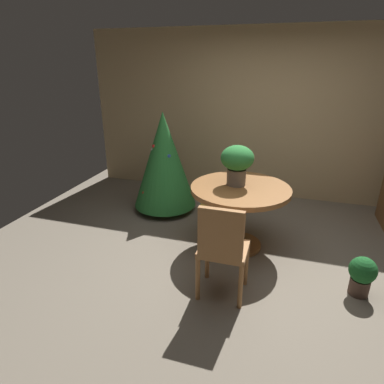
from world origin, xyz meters
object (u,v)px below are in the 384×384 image
object	(u,v)px
flower_vase	(237,161)
wooden_chair_near	(222,247)
holiday_tree	(164,160)
gift_box_gold	(209,209)
potted_plant	(362,274)
round_dining_table	(240,202)

from	to	relation	value
flower_vase	wooden_chair_near	size ratio (longest dim) A/B	0.48
flower_vase	holiday_tree	bearing A→B (deg)	149.66
flower_vase	holiday_tree	distance (m)	1.38
flower_vase	gift_box_gold	bearing A→B (deg)	124.01
flower_vase	potted_plant	world-z (taller)	flower_vase
holiday_tree	round_dining_table	bearing A→B (deg)	-31.05
holiday_tree	potted_plant	size ratio (longest dim) A/B	3.68
round_dining_table	flower_vase	world-z (taller)	flower_vase
flower_vase	potted_plant	distance (m)	1.68
round_dining_table	flower_vase	bearing A→B (deg)	137.53
round_dining_table	gift_box_gold	bearing A→B (deg)	125.20
flower_vase	wooden_chair_near	distance (m)	1.14
gift_box_gold	potted_plant	size ratio (longest dim) A/B	0.61
flower_vase	wooden_chair_near	xyz separation A→B (m)	(0.06, -1.02, -0.51)
round_dining_table	holiday_tree	bearing A→B (deg)	148.95
gift_box_gold	potted_plant	distance (m)	2.26
potted_plant	holiday_tree	bearing A→B (deg)	152.90
round_dining_table	potted_plant	size ratio (longest dim) A/B	2.86
flower_vase	gift_box_gold	size ratio (longest dim) A/B	1.89
wooden_chair_near	potted_plant	bearing A→B (deg)	18.45
round_dining_table	wooden_chair_near	xyz separation A→B (m)	(0.00, -0.96, -0.04)
holiday_tree	potted_plant	world-z (taller)	holiday_tree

